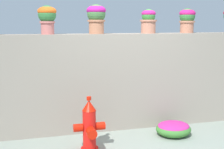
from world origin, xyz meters
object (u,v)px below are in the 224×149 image
at_px(potted_plant_4, 187,18).
at_px(flower_bush_left, 173,128).
at_px(potted_plant_3, 148,20).
at_px(potted_plant_1, 47,16).
at_px(potted_plant_2, 96,16).
at_px(fire_hydrant, 89,127).

distance_m(potted_plant_4, flower_bush_left, 1.97).
bearing_deg(potted_plant_3, potted_plant_4, 0.89).
bearing_deg(potted_plant_3, potted_plant_1, -179.49).
distance_m(potted_plant_3, potted_plant_4, 0.75).
bearing_deg(potted_plant_4, potted_plant_2, -179.42).
height_order(potted_plant_2, potted_plant_3, potted_plant_2).
height_order(potted_plant_1, potted_plant_2, potted_plant_2).
xyz_separation_m(potted_plant_4, fire_hydrant, (-1.96, -0.87, -1.56)).
height_order(potted_plant_2, fire_hydrant, potted_plant_2).
height_order(potted_plant_3, potted_plant_4, potted_plant_4).
height_order(potted_plant_3, flower_bush_left, potted_plant_3).
bearing_deg(potted_plant_3, potted_plant_2, -179.68).
relative_size(potted_plant_4, fire_hydrant, 0.55).
xyz_separation_m(potted_plant_1, potted_plant_3, (1.72, 0.02, -0.05)).
bearing_deg(fire_hydrant, flower_bush_left, 8.64).
bearing_deg(potted_plant_1, potted_plant_2, 0.74).
bearing_deg(flower_bush_left, potted_plant_2, 151.30).
bearing_deg(potted_plant_3, fire_hydrant, -144.72).
relative_size(potted_plant_2, fire_hydrant, 0.60).
relative_size(potted_plant_1, potted_plant_3, 1.09).
height_order(potted_plant_4, flower_bush_left, potted_plant_4).
height_order(potted_plant_1, potted_plant_4, potted_plant_1).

